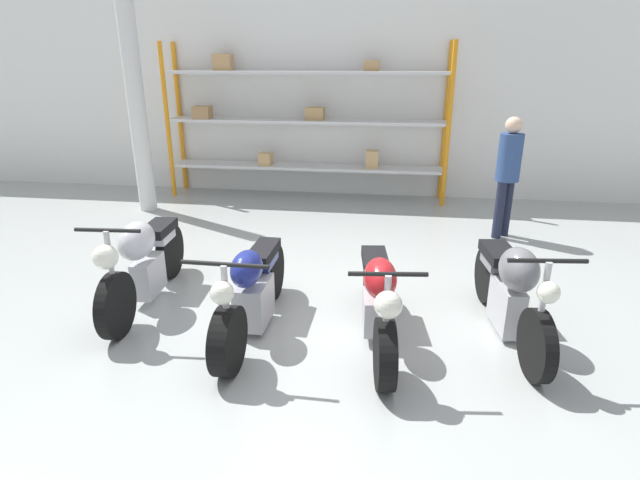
% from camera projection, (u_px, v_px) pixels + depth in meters
% --- Properties ---
extents(ground_plane, '(30.00, 30.00, 0.00)m').
position_uv_depth(ground_plane, '(314.00, 321.00, 4.88)').
color(ground_plane, '#9EA3A0').
extents(back_wall, '(30.00, 0.08, 3.60)m').
position_uv_depth(back_wall, '(357.00, 96.00, 8.96)').
color(back_wall, white).
rests_on(back_wall, ground_plane).
extents(shelving_rack, '(5.02, 0.63, 2.72)m').
position_uv_depth(shelving_rack, '(301.00, 120.00, 8.88)').
color(shelving_rack, orange).
rests_on(shelving_rack, ground_plane).
extents(support_pillar, '(0.28, 0.28, 3.60)m').
position_uv_depth(support_pillar, '(136.00, 101.00, 7.93)').
color(support_pillar, silver).
rests_on(support_pillar, ground_plane).
extents(motorcycle_silver, '(0.59, 2.00, 1.03)m').
position_uv_depth(motorcycle_silver, '(144.00, 260.00, 5.08)').
color(motorcycle_silver, black).
rests_on(motorcycle_silver, ground_plane).
extents(motorcycle_blue, '(0.70, 1.97, 0.95)m').
position_uv_depth(motorcycle_blue, '(252.00, 291.00, 4.61)').
color(motorcycle_blue, black).
rests_on(motorcycle_blue, ground_plane).
extents(motorcycle_red, '(0.59, 1.94, 0.95)m').
position_uv_depth(motorcycle_red, '(378.00, 298.00, 4.40)').
color(motorcycle_red, black).
rests_on(motorcycle_red, ground_plane).
extents(motorcycle_grey, '(0.59, 1.95, 1.01)m').
position_uv_depth(motorcycle_grey, '(511.00, 289.00, 4.50)').
color(motorcycle_grey, black).
rests_on(motorcycle_grey, ground_plane).
extents(person_browsing, '(0.45, 0.45, 1.69)m').
position_uv_depth(person_browsing, '(508.00, 168.00, 6.89)').
color(person_browsing, '#1E2338').
rests_on(person_browsing, ground_plane).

